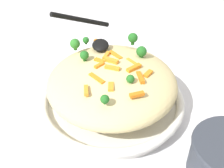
% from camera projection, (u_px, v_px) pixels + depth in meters
% --- Properties ---
extents(ground_plane, '(2.40, 2.40, 0.00)m').
position_uv_depth(ground_plane, '(112.00, 109.00, 0.68)').
color(ground_plane, silver).
extents(serving_bowl, '(0.34, 0.34, 0.04)m').
position_uv_depth(serving_bowl, '(112.00, 102.00, 0.66)').
color(serving_bowl, white).
rests_on(serving_bowl, ground_plane).
extents(pasta_mound, '(0.30, 0.29, 0.09)m').
position_uv_depth(pasta_mound, '(112.00, 82.00, 0.63)').
color(pasta_mound, '#DBC689').
rests_on(pasta_mound, serving_bowl).
extents(carrot_piece_0, '(0.03, 0.04, 0.01)m').
position_uv_depth(carrot_piece_0, '(134.00, 68.00, 0.59)').
color(carrot_piece_0, orange).
rests_on(carrot_piece_0, pasta_mound).
extents(carrot_piece_1, '(0.03, 0.03, 0.01)m').
position_uv_depth(carrot_piece_1, '(132.00, 62.00, 0.62)').
color(carrot_piece_1, orange).
rests_on(carrot_piece_1, pasta_mound).
extents(carrot_piece_2, '(0.03, 0.03, 0.01)m').
position_uv_depth(carrot_piece_2, '(110.00, 61.00, 0.61)').
color(carrot_piece_2, orange).
rests_on(carrot_piece_2, pasta_mound).
extents(carrot_piece_3, '(0.04, 0.01, 0.01)m').
position_uv_depth(carrot_piece_3, '(140.00, 78.00, 0.57)').
color(carrot_piece_3, orange).
rests_on(carrot_piece_3, pasta_mound).
extents(carrot_piece_4, '(0.02, 0.03, 0.01)m').
position_uv_depth(carrot_piece_4, '(111.00, 68.00, 0.59)').
color(carrot_piece_4, orange).
rests_on(carrot_piece_4, pasta_mound).
extents(carrot_piece_5, '(0.03, 0.02, 0.01)m').
position_uv_depth(carrot_piece_5, '(106.00, 56.00, 0.63)').
color(carrot_piece_5, orange).
rests_on(carrot_piece_5, pasta_mound).
extents(carrot_piece_6, '(0.03, 0.01, 0.01)m').
position_uv_depth(carrot_piece_6, '(86.00, 90.00, 0.54)').
color(carrot_piece_6, orange).
rests_on(carrot_piece_6, pasta_mound).
extents(carrot_piece_7, '(0.04, 0.03, 0.01)m').
position_uv_depth(carrot_piece_7, '(97.00, 78.00, 0.57)').
color(carrot_piece_7, orange).
rests_on(carrot_piece_7, pasta_mound).
extents(carrot_piece_8, '(0.02, 0.03, 0.01)m').
position_uv_depth(carrot_piece_8, '(137.00, 95.00, 0.53)').
color(carrot_piece_8, orange).
rests_on(carrot_piece_8, pasta_mound).
extents(carrot_piece_9, '(0.04, 0.03, 0.01)m').
position_uv_depth(carrot_piece_9, '(115.00, 55.00, 0.64)').
color(carrot_piece_9, orange).
rests_on(carrot_piece_9, pasta_mound).
extents(carrot_piece_10, '(0.03, 0.01, 0.01)m').
position_uv_depth(carrot_piece_10, '(111.00, 87.00, 0.55)').
color(carrot_piece_10, orange).
rests_on(carrot_piece_10, pasta_mound).
extents(carrot_piece_11, '(0.03, 0.04, 0.01)m').
position_uv_depth(carrot_piece_11, '(101.00, 43.00, 0.69)').
color(carrot_piece_11, orange).
rests_on(carrot_piece_11, pasta_mound).
extents(carrot_piece_12, '(0.02, 0.03, 0.01)m').
position_uv_depth(carrot_piece_12, '(99.00, 61.00, 0.62)').
color(carrot_piece_12, orange).
rests_on(carrot_piece_12, pasta_mound).
extents(carrot_piece_13, '(0.03, 0.02, 0.01)m').
position_uv_depth(carrot_piece_13, '(148.00, 74.00, 0.59)').
color(carrot_piece_13, orange).
rests_on(carrot_piece_13, pasta_mound).
extents(carrot_piece_14, '(0.02, 0.02, 0.01)m').
position_uv_depth(carrot_piece_14, '(99.00, 66.00, 0.60)').
color(carrot_piece_14, orange).
rests_on(carrot_piece_14, pasta_mound).
extents(broccoli_floret_0, '(0.02, 0.02, 0.03)m').
position_uv_depth(broccoli_floret_0, '(141.00, 52.00, 0.63)').
color(broccoli_floret_0, '#205B1C').
rests_on(broccoli_floret_0, pasta_mound).
extents(broccoli_floret_1, '(0.02, 0.02, 0.02)m').
position_uv_depth(broccoli_floret_1, '(105.00, 99.00, 0.51)').
color(broccoli_floret_1, '#205B1C').
rests_on(broccoli_floret_1, pasta_mound).
extents(broccoli_floret_2, '(0.02, 0.02, 0.02)m').
position_uv_depth(broccoli_floret_2, '(130.00, 79.00, 0.56)').
color(broccoli_floret_2, '#205B1C').
rests_on(broccoli_floret_2, pasta_mound).
extents(broccoli_floret_3, '(0.02, 0.02, 0.03)m').
position_uv_depth(broccoli_floret_3, '(75.00, 44.00, 0.66)').
color(broccoli_floret_3, '#296820').
rests_on(broccoli_floret_3, pasta_mound).
extents(broccoli_floret_4, '(0.02, 0.02, 0.03)m').
position_uv_depth(broccoli_floret_4, '(133.00, 38.00, 0.68)').
color(broccoli_floret_4, '#205B1C').
rests_on(broccoli_floret_4, pasta_mound).
extents(broccoli_floret_5, '(0.02, 0.02, 0.02)m').
position_uv_depth(broccoli_floret_5, '(84.00, 55.00, 0.62)').
color(broccoli_floret_5, '#205B1C').
rests_on(broccoli_floret_5, pasta_mound).
extents(broccoli_floret_6, '(0.02, 0.02, 0.02)m').
position_uv_depth(broccoli_floret_6, '(86.00, 40.00, 0.69)').
color(broccoli_floret_6, '#205B1C').
rests_on(broccoli_floret_6, pasta_mound).
extents(serving_spoon, '(0.14, 0.14, 0.09)m').
position_uv_depth(serving_spoon, '(93.00, 35.00, 0.68)').
color(serving_spoon, black).
rests_on(serving_spoon, pasta_mound).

